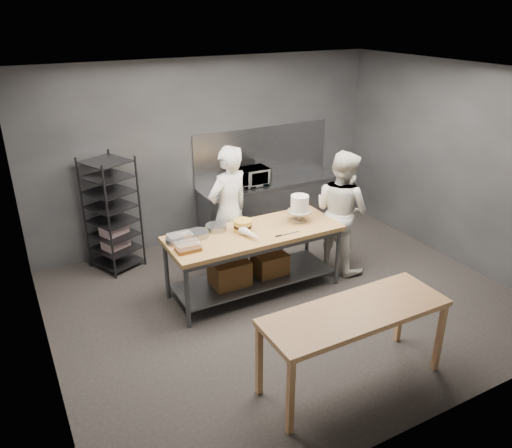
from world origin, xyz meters
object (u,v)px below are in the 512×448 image
at_px(microwave, 252,177).
at_px(frosted_cake_stand, 300,205).
at_px(near_counter, 355,317).
at_px(chef_right, 341,211).
at_px(speed_rack, 112,215).
at_px(layer_cake, 243,226).
at_px(work_table, 251,255).
at_px(chef_behind, 229,212).

xyz_separation_m(microwave, frosted_cake_stand, (-0.16, -1.72, 0.11)).
height_order(near_counter, chef_right, chef_right).
height_order(speed_rack, microwave, speed_rack).
xyz_separation_m(chef_right, frosted_cake_stand, (-0.75, -0.01, 0.24)).
xyz_separation_m(chef_right, microwave, (-0.59, 1.71, 0.13)).
xyz_separation_m(speed_rack, layer_cake, (1.39, -1.57, 0.14)).
height_order(work_table, layer_cake, layer_cake).
xyz_separation_m(chef_behind, frosted_cake_stand, (0.79, -0.65, 0.18)).
relative_size(chef_behind, microwave, 3.62).
bearing_deg(work_table, chef_right, 0.88).
bearing_deg(near_counter, work_table, 91.99).
distance_m(work_table, frosted_cake_stand, 0.97).
xyz_separation_m(work_table, near_counter, (0.07, -2.13, 0.24)).
height_order(work_table, near_counter, work_table).
bearing_deg(work_table, layer_cake, 137.37).
height_order(chef_right, microwave, chef_right).
bearing_deg(frosted_cake_stand, microwave, 84.71).
bearing_deg(frosted_cake_stand, layer_cake, 175.21).
bearing_deg(work_table, speed_rack, 131.82).
bearing_deg(speed_rack, layer_cake, -48.49).
relative_size(near_counter, chef_right, 1.09).
relative_size(work_table, speed_rack, 1.37).
bearing_deg(speed_rack, near_counter, -67.71).
bearing_deg(microwave, chef_right, -70.92).
bearing_deg(frosted_cake_stand, near_counter, -107.98).
bearing_deg(speed_rack, microwave, 1.91).
bearing_deg(layer_cake, chef_behind, 83.61).
xyz_separation_m(chef_behind, chef_right, (1.54, -0.64, -0.06)).
bearing_deg(work_table, frosted_cake_stand, 0.64).
bearing_deg(speed_rack, frosted_cake_stand, -36.16).
distance_m(work_table, layer_cake, 0.44).
xyz_separation_m(near_counter, frosted_cake_stand, (0.70, 2.14, 0.35)).
bearing_deg(speed_rack, chef_right, -28.51).
height_order(chef_behind, frosted_cake_stand, chef_behind).
relative_size(chef_right, microwave, 3.39).
bearing_deg(near_counter, microwave, 77.53).
bearing_deg(chef_behind, chef_right, 141.15).
height_order(frosted_cake_stand, layer_cake, frosted_cake_stand).
bearing_deg(layer_cake, near_counter, -85.82).
bearing_deg(microwave, frosted_cake_stand, -95.29).
height_order(work_table, chef_behind, chef_behind).
xyz_separation_m(near_counter, microwave, (0.85, 3.86, 0.24)).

